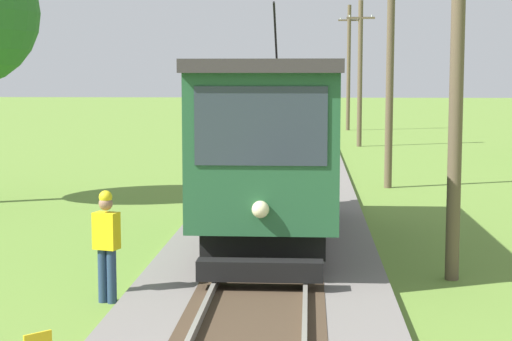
{
  "coord_description": "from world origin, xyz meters",
  "views": [
    {
      "loc": [
        0.76,
        -3.88,
        3.57
      ],
      "look_at": [
        -0.4,
        14.47,
        1.47
      ],
      "focal_mm": 58.87,
      "sensor_mm": 36.0,
      "label": 1
    }
  ],
  "objects_px": {
    "utility_pole_far": "(360,72)",
    "utility_pole_distant": "(349,67)",
    "red_tram": "(272,142)",
    "utility_pole_mid": "(390,74)",
    "utility_pole_near_tram": "(457,47)",
    "track_worker": "(107,241)"
  },
  "relations": [
    {
      "from": "utility_pole_far",
      "to": "utility_pole_distant",
      "type": "xyz_separation_m",
      "value": [
        0.0,
        12.25,
        0.38
      ]
    },
    {
      "from": "red_tram",
      "to": "utility_pole_mid",
      "type": "bearing_deg",
      "value": 70.95
    },
    {
      "from": "utility_pole_near_tram",
      "to": "red_tram",
      "type": "bearing_deg",
      "value": 142.51
    },
    {
      "from": "red_tram",
      "to": "utility_pole_far",
      "type": "relative_size",
      "value": 1.18
    },
    {
      "from": "utility_pole_far",
      "to": "utility_pole_near_tram",
      "type": "bearing_deg",
      "value": -90.0
    },
    {
      "from": "utility_pole_near_tram",
      "to": "track_worker",
      "type": "xyz_separation_m",
      "value": [
        -5.67,
        -1.9,
        -3.06
      ]
    },
    {
      "from": "utility_pole_near_tram",
      "to": "utility_pole_mid",
      "type": "distance_m",
      "value": 12.01
    },
    {
      "from": "utility_pole_mid",
      "to": "utility_pole_far",
      "type": "bearing_deg",
      "value": 90.0
    },
    {
      "from": "utility_pole_far",
      "to": "track_worker",
      "type": "relative_size",
      "value": 4.06
    },
    {
      "from": "red_tram",
      "to": "utility_pole_near_tram",
      "type": "xyz_separation_m",
      "value": [
        3.27,
        -2.51,
        1.85
      ]
    },
    {
      "from": "utility_pole_near_tram",
      "to": "utility_pole_far",
      "type": "relative_size",
      "value": 1.09
    },
    {
      "from": "utility_pole_mid",
      "to": "utility_pole_far",
      "type": "xyz_separation_m",
      "value": [
        0.0,
        15.67,
        0.13
      ]
    },
    {
      "from": "utility_pole_distant",
      "to": "utility_pole_mid",
      "type": "bearing_deg",
      "value": -90.0
    },
    {
      "from": "utility_pole_distant",
      "to": "track_worker",
      "type": "distance_m",
      "value": 42.32
    },
    {
      "from": "utility_pole_near_tram",
      "to": "utility_pole_mid",
      "type": "xyz_separation_m",
      "value": [
        -0.0,
        12.0,
        -0.46
      ]
    },
    {
      "from": "track_worker",
      "to": "utility_pole_distant",
      "type": "bearing_deg",
      "value": -170.63
    },
    {
      "from": "utility_pole_distant",
      "to": "track_worker",
      "type": "height_order",
      "value": "utility_pole_distant"
    },
    {
      "from": "utility_pole_far",
      "to": "track_worker",
      "type": "bearing_deg",
      "value": -100.85
    },
    {
      "from": "utility_pole_far",
      "to": "utility_pole_mid",
      "type": "bearing_deg",
      "value": -90.0
    },
    {
      "from": "utility_pole_near_tram",
      "to": "track_worker",
      "type": "distance_m",
      "value": 6.72
    },
    {
      "from": "red_tram",
      "to": "utility_pole_far",
      "type": "xyz_separation_m",
      "value": [
        3.27,
        25.15,
        1.53
      ]
    },
    {
      "from": "utility_pole_mid",
      "to": "utility_pole_distant",
      "type": "height_order",
      "value": "utility_pole_distant"
    }
  ]
}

